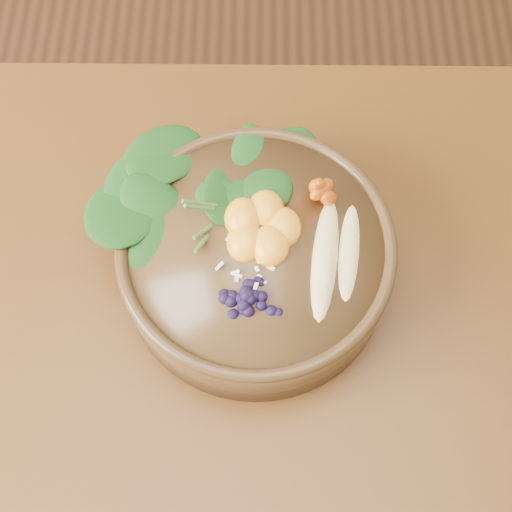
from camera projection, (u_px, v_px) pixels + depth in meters
ground at (228, 512)px, 1.36m from camera, size 4.00×4.00×0.00m
dining_table at (207, 448)px, 0.77m from camera, size 1.60×0.90×0.75m
stoneware_bowl at (256, 260)px, 0.72m from camera, size 0.32×0.32×0.07m
kale_heap at (225, 176)px, 0.70m from camera, size 0.21×0.19×0.04m
carrot_cluster at (321, 168)px, 0.68m from camera, size 0.07×0.07×0.08m
banana_halves at (338, 249)px, 0.67m from camera, size 0.07×0.15×0.03m
mandarin_cluster at (261, 222)px, 0.69m from camera, size 0.09×0.10×0.03m
blueberry_pile at (247, 290)px, 0.65m from camera, size 0.14×0.12×0.04m
coconut_flakes at (254, 260)px, 0.68m from camera, size 0.10×0.08×0.01m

